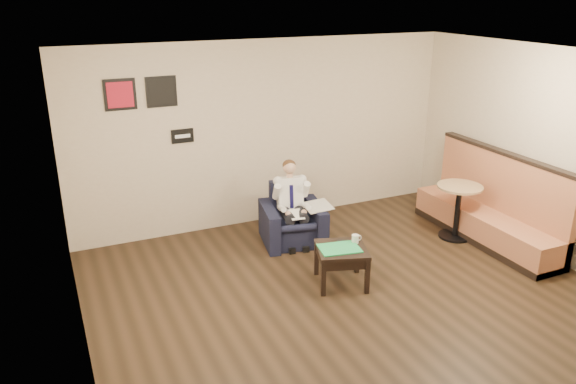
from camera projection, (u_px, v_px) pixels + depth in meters
name	position (u px, v px, depth m)	size (l,w,h in m)	color
ground	(367.00, 311.00, 6.44)	(6.00, 6.00, 0.00)	black
wall_back	(267.00, 133.00, 8.52)	(6.00, 0.02, 2.80)	beige
wall_left	(76.00, 248.00, 4.80)	(0.02, 6.00, 2.80)	beige
wall_right	(575.00, 162.00, 7.12)	(0.02, 6.00, 2.80)	beige
ceiling	(381.00, 63.00, 5.48)	(6.00, 6.00, 0.02)	white
seating_sign	(182.00, 136.00, 7.97)	(0.32, 0.02, 0.20)	black
art_print_left	(120.00, 95.00, 7.44)	(0.42, 0.03, 0.42)	#B5162B
art_print_right	(161.00, 92.00, 7.65)	(0.42, 0.03, 0.42)	black
armchair	(293.00, 215.00, 8.05)	(0.85, 0.85, 0.82)	black
seated_man	(295.00, 208.00, 7.90)	(0.54, 0.81, 1.13)	white
lap_papers	(296.00, 214.00, 7.84)	(0.19, 0.27, 0.01)	white
newspaper	(318.00, 206.00, 7.99)	(0.36, 0.45, 0.01)	silver
side_table	(341.00, 266.00, 6.95)	(0.60, 0.60, 0.49)	black
green_folder	(339.00, 248.00, 6.84)	(0.49, 0.35, 0.01)	#23B35D
coffee_mug	(355.00, 239.00, 6.99)	(0.09, 0.09, 0.10)	white
smartphone	(343.00, 241.00, 7.03)	(0.15, 0.08, 0.01)	black
banquette	(489.00, 198.00, 8.04)	(0.60, 2.51, 1.29)	#A56040
cafe_table	(457.00, 212.00, 8.20)	(0.65, 0.65, 0.81)	#9D7B55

